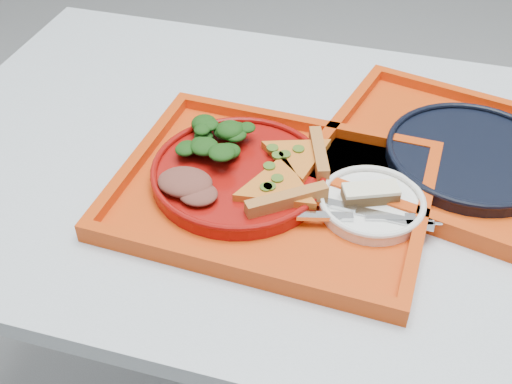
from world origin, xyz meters
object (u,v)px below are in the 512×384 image
tray_main (273,193)px  navy_plate (471,157)px  tray_far (469,164)px  dessert_bar (370,193)px  dinner_plate (239,175)px

tray_main → navy_plate: navy_plate is taller
tray_main → navy_plate: 0.32m
tray_main → tray_far: bearing=31.6°
tray_main → tray_far: 0.32m
dessert_bar → tray_main: bearing=158.6°
tray_far → dinner_plate: bearing=-143.8°
tray_far → dinner_plate: (-0.33, -0.14, 0.02)m
tray_far → dessert_bar: 0.20m
dinner_plate → navy_plate: 0.36m
dinner_plate → tray_far: bearing=23.2°
dinner_plate → dessert_bar: (0.20, -0.01, 0.02)m
tray_main → navy_plate: bearing=31.6°
tray_main → dinner_plate: bearing=172.5°
dinner_plate → dessert_bar: bearing=-1.7°
tray_main → dessert_bar: dessert_bar is taller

